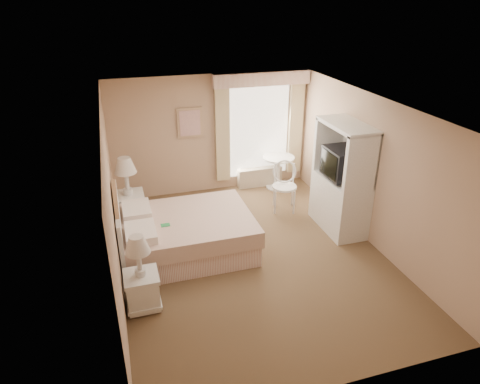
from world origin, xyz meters
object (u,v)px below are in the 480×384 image
object	(u,v)px
nightstand_far	(129,201)
cafe_chair	(284,182)
nightstand_near	(142,282)
round_table	(278,167)
armoire	(341,187)
bed	(180,233)

from	to	relation	value
nightstand_far	cafe_chair	xyz separation A→B (m)	(2.98, -0.20, 0.08)
nightstand_near	round_table	size ratio (longest dim) A/B	1.54
round_table	armoire	size ratio (longest dim) A/B	0.37
bed	nightstand_far	size ratio (longest dim) A/B	1.63
nightstand_near	round_table	world-z (taller)	nightstand_near
round_table	armoire	distance (m)	2.04
bed	cafe_chair	distance (m)	2.48
nightstand_far	round_table	world-z (taller)	nightstand_far
nightstand_near	armoire	bearing A→B (deg)	18.30
bed	cafe_chair	size ratio (longest dim) A/B	2.17
nightstand_far	cafe_chair	distance (m)	2.99
round_table	armoire	bearing A→B (deg)	-78.14
round_table	cafe_chair	bearing A→B (deg)	-104.95
nightstand_far	cafe_chair	size ratio (longest dim) A/B	1.33
nightstand_far	nightstand_near	bearing A→B (deg)	-90.00
bed	nightstand_far	distance (m)	1.40
armoire	cafe_chair	bearing A→B (deg)	123.83
nightstand_far	armoire	world-z (taller)	armoire
cafe_chair	armoire	distance (m)	1.23
round_table	nightstand_near	bearing A→B (deg)	-135.54
nightstand_far	armoire	size ratio (longest dim) A/B	0.66
bed	nightstand_near	size ratio (longest dim) A/B	1.93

